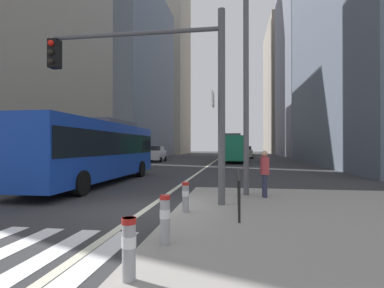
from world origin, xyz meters
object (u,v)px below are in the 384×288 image
city_bus_blue_oncoming (96,148)px  car_oncoming_mid (156,154)px  bollard_left (165,217)px  car_receding_far (240,150)px  city_bus_red_distant (233,147)px  bollard_front (129,246)px  pedestrian_waiting (265,171)px  bollard_right (186,195)px  car_receding_near (246,152)px  traffic_signal_gantry (160,78)px  street_lamp_post (246,55)px  sedan_white_oncoming (50,164)px  city_bus_red_receding (233,147)px

city_bus_blue_oncoming → car_oncoming_mid: 21.33m
bollard_left → car_receding_far: bearing=88.0°
city_bus_red_distant → car_receding_far: city_bus_red_distant is taller
bollard_front → pedestrian_waiting: pedestrian_waiting is taller
bollard_left → bollard_right: bollard_left is taller
city_bus_blue_oncoming → car_receding_far: 54.91m
city_bus_blue_oncoming → pedestrian_waiting: city_bus_blue_oncoming is taller
city_bus_red_distant → car_receding_far: (1.59, 10.87, -0.85)m
car_receding_near → bollard_right: 39.60m
traffic_signal_gantry → car_oncoming_mid: bearing=105.8°
car_receding_far → bollard_front: car_receding_far is taller
traffic_signal_gantry → car_receding_far: bearing=86.8°
city_bus_red_distant → car_receding_near: city_bus_red_distant is taller
city_bus_blue_oncoming → bollard_left: bearing=-57.1°
bollard_front → traffic_signal_gantry: bearing=100.3°
street_lamp_post → pedestrian_waiting: (0.62, -0.41, -4.23)m
sedan_white_oncoming → car_receding_near: (11.59, 32.73, -0.00)m
street_lamp_post → bollard_left: bearing=-106.0°
city_bus_red_receding → car_receding_near: size_ratio=2.63×
bollard_front → bollard_left: bollard_left is taller
car_receding_near → bollard_right: bearing=-94.3°
sedan_white_oncoming → bollard_left: 12.83m
street_lamp_post → bollard_front: (-1.78, -7.24, -4.67)m
sedan_white_oncoming → car_receding_far: bearing=78.5°
city_bus_red_receding → city_bus_red_distant: 20.68m
bollard_front → bollard_right: bollard_front is taller
city_bus_red_receding → street_lamp_post: (0.78, -26.06, 3.45)m
car_receding_far → traffic_signal_gantry: size_ratio=0.73×
sedan_white_oncoming → bollard_left: (8.72, -9.41, -0.34)m
city_bus_red_receding → street_lamp_post: bearing=-88.3°
city_bus_red_distant → car_receding_far: size_ratio=2.62×
city_bus_blue_oncoming → traffic_signal_gantry: bearing=-47.9°
bollard_right → car_receding_far: bearing=87.8°
sedan_white_oncoming → bollard_left: sedan_white_oncoming is taller
bollard_right → pedestrian_waiting: 3.60m
city_bus_blue_oncoming → street_lamp_post: size_ratio=1.42×
street_lamp_post → bollard_left: street_lamp_post is taller
sedan_white_oncoming → street_lamp_post: 11.80m
car_oncoming_mid → city_bus_red_distant: bearing=67.5°
city_bus_red_receding → pedestrian_waiting: bearing=-87.0°
city_bus_red_receding → car_receding_far: (1.38, 31.55, -0.85)m
car_oncoming_mid → pedestrian_waiting: (10.82, -24.87, 0.06)m
sedan_white_oncoming → car_receding_near: size_ratio=1.01×
city_bus_blue_oncoming → bollard_left: (5.86, -9.07, -1.19)m
city_bus_red_distant → street_lamp_post: size_ratio=1.44×
city_bus_red_receding → sedan_white_oncoming: bearing=-113.2°
city_bus_red_distant → bollard_front: 54.00m
sedan_white_oncoming → city_bus_red_receding: (9.59, 22.41, 0.85)m
car_receding_near → bollard_left: bearing=-93.9°
city_bus_red_distant → bollard_right: 49.87m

